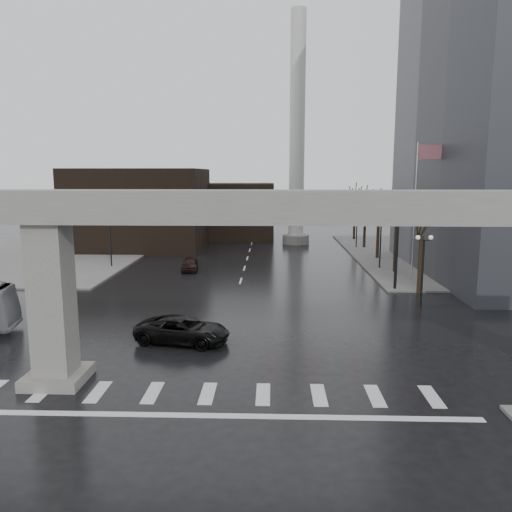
# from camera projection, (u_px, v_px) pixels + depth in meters

# --- Properties ---
(ground) EXTENTS (160.00, 160.00, 0.00)m
(ground) POSITION_uv_depth(u_px,v_px,m) (210.00, 384.00, 22.55)
(ground) COLOR black
(ground) RESTS_ON ground
(sidewalk_ne) EXTENTS (28.00, 36.00, 0.15)m
(sidewalk_ne) POSITION_uv_depth(u_px,v_px,m) (474.00, 256.00, 57.21)
(sidewalk_ne) COLOR slate
(sidewalk_ne) RESTS_ON ground
(sidewalk_nw) EXTENTS (28.00, 36.00, 0.15)m
(sidewalk_nw) POSITION_uv_depth(u_px,v_px,m) (28.00, 254.00, 58.85)
(sidewalk_nw) COLOR slate
(sidewalk_nw) RESTS_ON ground
(elevated_guideway) EXTENTS (48.00, 2.60, 8.70)m
(elevated_guideway) POSITION_uv_depth(u_px,v_px,m) (237.00, 233.00, 21.38)
(elevated_guideway) COLOR gray
(elevated_guideway) RESTS_ON ground
(building_far_left) EXTENTS (16.00, 14.00, 10.00)m
(building_far_left) POSITION_uv_depth(u_px,v_px,m) (141.00, 209.00, 63.59)
(building_far_left) COLOR black
(building_far_left) RESTS_ON ground
(building_far_mid) EXTENTS (10.00, 10.00, 8.00)m
(building_far_mid) POSITION_uv_depth(u_px,v_px,m) (240.00, 211.00, 73.23)
(building_far_mid) COLOR black
(building_far_mid) RESTS_ON ground
(smokestack) EXTENTS (3.60, 3.60, 30.00)m
(smokestack) POSITION_uv_depth(u_px,v_px,m) (297.00, 143.00, 65.54)
(smokestack) COLOR silver
(smokestack) RESTS_ON ground
(signal_mast_arm) EXTENTS (12.12, 0.43, 8.00)m
(signal_mast_arm) POSITION_uv_depth(u_px,v_px,m) (350.00, 219.00, 39.85)
(signal_mast_arm) COLOR black
(signal_mast_arm) RESTS_ON ground
(flagpole_assembly) EXTENTS (2.06, 0.12, 12.00)m
(flagpole_assembly) POSITION_uv_depth(u_px,v_px,m) (419.00, 196.00, 42.53)
(flagpole_assembly) COLOR silver
(flagpole_assembly) RESTS_ON ground
(lamp_right_0) EXTENTS (1.22, 0.32, 5.11)m
(lamp_right_0) POSITION_uv_depth(u_px,v_px,m) (423.00, 258.00, 35.36)
(lamp_right_0) COLOR black
(lamp_right_0) RESTS_ON ground
(lamp_right_1) EXTENTS (1.22, 0.32, 5.11)m
(lamp_right_1) POSITION_uv_depth(u_px,v_px,m) (381.00, 234.00, 49.16)
(lamp_right_1) COLOR black
(lamp_right_1) RESTS_ON ground
(lamp_right_2) EXTENTS (1.22, 0.32, 5.11)m
(lamp_right_2) POSITION_uv_depth(u_px,v_px,m) (357.00, 221.00, 62.97)
(lamp_right_2) COLOR black
(lamp_right_2) RESTS_ON ground
(lamp_left_0) EXTENTS (1.22, 0.32, 5.11)m
(lamp_left_0) POSITION_uv_depth(u_px,v_px,m) (48.00, 256.00, 36.21)
(lamp_left_0) COLOR black
(lamp_left_0) RESTS_ON ground
(lamp_left_1) EXTENTS (1.22, 0.32, 5.11)m
(lamp_left_1) POSITION_uv_depth(u_px,v_px,m) (110.00, 233.00, 50.01)
(lamp_left_1) COLOR black
(lamp_left_1) RESTS_ON ground
(lamp_left_2) EXTENTS (1.22, 0.32, 5.11)m
(lamp_left_2) POSITION_uv_depth(u_px,v_px,m) (145.00, 220.00, 63.82)
(lamp_left_2) COLOR black
(lamp_left_2) RESTS_ON ground
(tree_right_0) EXTENTS (1.09, 1.58, 7.50)m
(tree_right_0) POSITION_uv_depth(u_px,v_px,m) (421.00, 258.00, 39.40)
(tree_right_0) COLOR black
(tree_right_0) RESTS_ON ground
(tree_right_1) EXTENTS (1.09, 1.61, 7.67)m
(tree_right_1) POSITION_uv_depth(u_px,v_px,m) (396.00, 243.00, 47.28)
(tree_right_1) COLOR black
(tree_right_1) RESTS_ON ground
(tree_right_2) EXTENTS (1.10, 1.63, 7.85)m
(tree_right_2) POSITION_uv_depth(u_px,v_px,m) (378.00, 233.00, 55.16)
(tree_right_2) COLOR black
(tree_right_2) RESTS_ON ground
(tree_right_3) EXTENTS (1.11, 1.66, 8.02)m
(tree_right_3) POSITION_uv_depth(u_px,v_px,m) (365.00, 225.00, 63.03)
(tree_right_3) COLOR black
(tree_right_3) RESTS_ON ground
(tree_right_4) EXTENTS (1.12, 1.69, 8.19)m
(tree_right_4) POSITION_uv_depth(u_px,v_px,m) (355.00, 219.00, 70.91)
(tree_right_4) COLOR black
(tree_right_4) RESTS_ON ground
(pickup_truck) EXTENTS (5.66, 3.43, 1.47)m
(pickup_truck) POSITION_uv_depth(u_px,v_px,m) (183.00, 330.00, 27.96)
(pickup_truck) COLOR black
(pickup_truck) RESTS_ON ground
(far_car) EXTENTS (1.87, 3.90, 1.29)m
(far_car) POSITION_uv_depth(u_px,v_px,m) (190.00, 264.00, 48.85)
(far_car) COLOR black
(far_car) RESTS_ON ground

